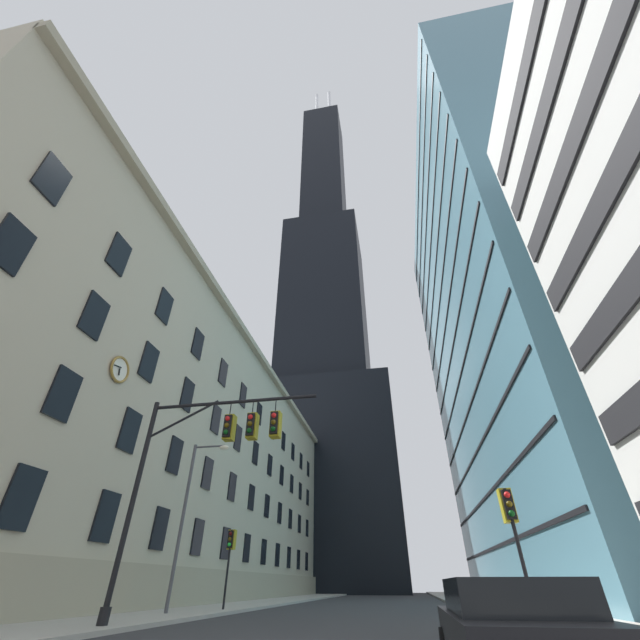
{
  "coord_description": "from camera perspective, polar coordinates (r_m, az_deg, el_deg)",
  "views": [
    {
      "loc": [
        3.14,
        -10.52,
        1.27
      ],
      "look_at": [
        -2.21,
        17.47,
        20.71
      ],
      "focal_mm": 21.81,
      "sensor_mm": 36.0,
      "label": 1
    }
  ],
  "objects": [
    {
      "name": "dark_skyscraper",
      "position": [
        98.39,
        0.82,
        -3.51
      ],
      "size": [
        29.56,
        29.56,
        178.95
      ],
      "color": "black",
      "rests_on": "ground"
    },
    {
      "name": "street_lamppost",
      "position": [
        24.15,
        -18.52,
        -24.34
      ],
      "size": [
        2.17,
        0.32,
        7.88
      ],
      "color": "#47474C",
      "rests_on": "sidewalk_left"
    },
    {
      "name": "traffic_signal_mast",
      "position": [
        16.88,
        -14.96,
        -17.47
      ],
      "size": [
        7.35,
        0.63,
        7.77
      ],
      "color": "black",
      "rests_on": "sidewalk_left"
    },
    {
      "name": "parked_car",
      "position": [
        7.53,
        26.65,
        -35.97
      ],
      "size": [
        1.88,
        4.71,
        1.35
      ],
      "color": "black",
      "rests_on": "ground"
    },
    {
      "name": "traffic_light_near_right",
      "position": [
        15.68,
        26.08,
        -24.09
      ],
      "size": [
        0.4,
        0.63,
        3.84
      ],
      "color": "black",
      "rests_on": "sidewalk_right"
    },
    {
      "name": "traffic_light_far_left",
      "position": [
        27.06,
        -12.95,
        -29.39
      ],
      "size": [
        0.4,
        0.63,
        3.86
      ],
      "color": "black",
      "rests_on": "sidewalk_left"
    },
    {
      "name": "glass_office_midrise",
      "position": [
        51.67,
        27.02,
        0.51
      ],
      "size": [
        16.32,
        43.83,
        55.19
      ],
      "color": "teal",
      "rests_on": "ground"
    },
    {
      "name": "station_building",
      "position": [
        45.68,
        -18.89,
        -19.55
      ],
      "size": [
        15.64,
        68.75,
        23.25
      ],
      "color": "#B2A88E",
      "rests_on": "ground"
    }
  ]
}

